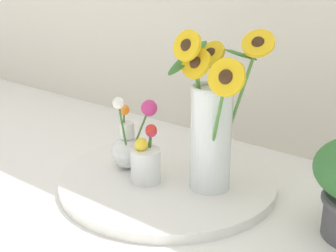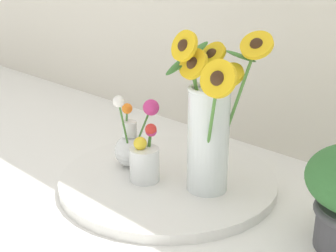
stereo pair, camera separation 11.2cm
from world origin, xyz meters
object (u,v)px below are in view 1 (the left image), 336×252
(serving_tray, at_px, (168,180))
(mason_jar_sunflowers, at_px, (212,122))
(vase_bulb_right, at_px, (129,144))
(vase_small_center, at_px, (146,161))

(serving_tray, relative_size, mason_jar_sunflowers, 1.44)
(serving_tray, distance_m, vase_bulb_right, 0.13)
(mason_jar_sunflowers, xyz_separation_m, vase_bulb_right, (-0.22, -0.04, -0.10))
(serving_tray, bearing_deg, vase_bulb_right, -166.79)
(serving_tray, relative_size, vase_bulb_right, 2.61)
(vase_small_center, bearing_deg, vase_bulb_right, 159.00)
(mason_jar_sunflowers, distance_m, vase_small_center, 0.19)
(serving_tray, height_order, mason_jar_sunflowers, mason_jar_sunflowers)
(vase_small_center, bearing_deg, mason_jar_sunflowers, 27.41)
(serving_tray, bearing_deg, vase_small_center, -112.31)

